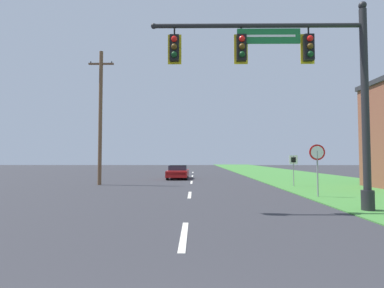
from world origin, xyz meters
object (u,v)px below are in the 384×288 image
(signal_mast, at_px, (306,81))
(car_ahead, at_px, (178,172))
(utility_pole_near, at_px, (100,115))
(stop_sign, at_px, (317,159))
(route_sign_post, at_px, (293,163))

(signal_mast, distance_m, car_ahead, 18.06)
(car_ahead, relative_size, utility_pole_near, 0.47)
(stop_sign, distance_m, route_sign_post, 5.58)
(route_sign_post, bearing_deg, car_ahead, 137.51)
(route_sign_post, bearing_deg, utility_pole_near, 175.34)
(signal_mast, height_order, utility_pole_near, utility_pole_near)
(stop_sign, xyz_separation_m, utility_pole_near, (-12.61, 6.61, 3.06))
(stop_sign, distance_m, utility_pole_near, 14.57)
(stop_sign, height_order, utility_pole_near, utility_pole_near)
(stop_sign, relative_size, route_sign_post, 1.23)
(route_sign_post, height_order, utility_pole_near, utility_pole_near)
(signal_mast, height_order, car_ahead, signal_mast)
(signal_mast, height_order, route_sign_post, signal_mast)
(stop_sign, bearing_deg, route_sign_post, 83.11)
(car_ahead, height_order, route_sign_post, route_sign_post)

